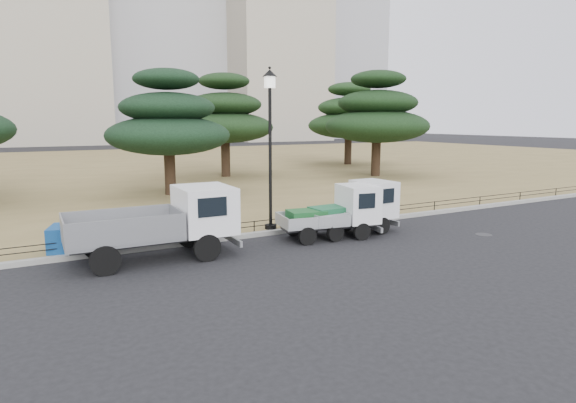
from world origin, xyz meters
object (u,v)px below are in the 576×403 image
truck_kei_front (336,212)px  truck_kei_rear (355,208)px  truck_large (163,220)px  street_lamp (270,123)px  tarp_pile (80,236)px

truck_kei_front → truck_kei_rear: size_ratio=1.00×
truck_large → truck_kei_front: (6.13, -0.26, -0.26)m
truck_kei_rear → street_lamp: 4.44m
truck_kei_rear → street_lamp: (-2.75, 1.54, 3.13)m
truck_kei_front → tarp_pile: bearing=175.2°
truck_kei_front → truck_kei_rear: (1.01, 0.25, 0.03)m
truck_kei_rear → street_lamp: size_ratio=0.64×
truck_large → truck_kei_front: truck_large is taller
truck_kei_rear → tarp_pile: size_ratio=1.93×
truck_kei_front → street_lamp: 4.02m
truck_large → truck_kei_rear: 7.15m
truck_large → street_lamp: (4.40, 1.52, 2.89)m
truck_large → truck_kei_front: bearing=-1.8°
truck_kei_front → tarp_pile: size_ratio=1.92×
truck_kei_front → street_lamp: bearing=143.3°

